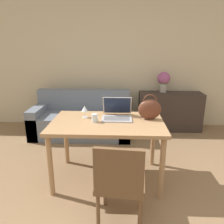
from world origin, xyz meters
TOP-DOWN VIEW (x-y plane):
  - ground_plane at (0.00, 0.00)m, footprint 14.00×14.00m
  - wall_back at (0.00, 2.88)m, footprint 10.00×0.06m
  - dining_table at (-0.15, 0.78)m, footprint 1.35×0.84m
  - chair at (0.01, -0.01)m, footprint 0.48×0.48m
  - couch at (-0.73, 2.25)m, footprint 1.82×0.86m
  - sideboard at (0.99, 2.56)m, footprint 1.23×0.40m
  - laptop at (-0.04, 0.94)m, footprint 0.37×0.37m
  - drinking_glass at (-0.30, 0.75)m, footprint 0.07×0.07m
  - wine_glass at (-0.45, 0.92)m, footprint 0.08×0.08m
  - handbag at (0.36, 0.88)m, footprint 0.28×0.12m
  - flower_vase at (0.84, 2.62)m, footprint 0.25×0.25m

SIDE VIEW (x-z plane):
  - ground_plane at x=0.00m, z-range 0.00..0.00m
  - couch at x=-0.73m, z-range -0.13..0.69m
  - sideboard at x=0.99m, z-range 0.00..0.76m
  - chair at x=0.01m, z-range 0.06..0.93m
  - dining_table at x=-0.15m, z-range 0.29..1.07m
  - drinking_glass at x=-0.30m, z-range 0.77..0.87m
  - laptop at x=-0.04m, z-range 0.72..0.97m
  - wine_glass at x=-0.45m, z-range 0.81..0.96m
  - handbag at x=0.36m, z-range 0.75..1.06m
  - flower_vase at x=0.84m, z-range 0.80..1.20m
  - wall_back at x=0.00m, z-range 0.00..2.70m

